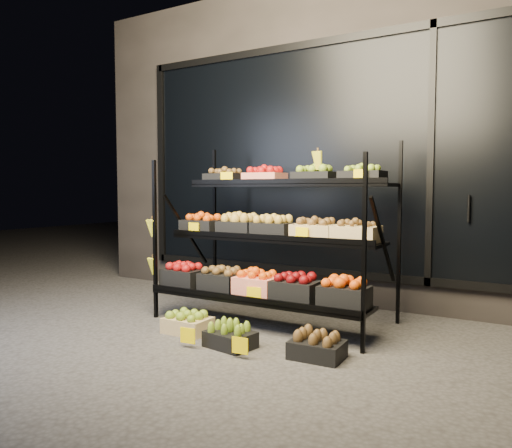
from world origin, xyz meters
The scene contains 8 objects.
ground centered at (0.00, 0.00, 0.00)m, with size 24.00×24.00×0.00m, color #514F4C.
building centered at (0.00, 2.59, 1.75)m, with size 6.00×2.08×3.50m.
display_rack centered at (-0.01, 0.60, 0.79)m, with size 2.18×1.02×1.69m.
tag_floor_a centered at (-0.17, -0.40, 0.06)m, with size 0.13×0.01×0.12m, color #FFDB00.
tag_floor_b centered at (0.31, -0.40, 0.06)m, with size 0.13×0.01×0.12m, color #FFDB00.
floor_crate_left centered at (-0.44, -0.07, 0.09)m, with size 0.38×0.28×0.19m.
floor_crate_midleft centered at (0.09, -0.21, 0.09)m, with size 0.40×0.32×0.19m.
floor_crate_right centered at (0.78, -0.10, 0.09)m, with size 0.39×0.29×0.19m.
Camera 1 is at (2.21, -3.37, 1.23)m, focal length 35.00 mm.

